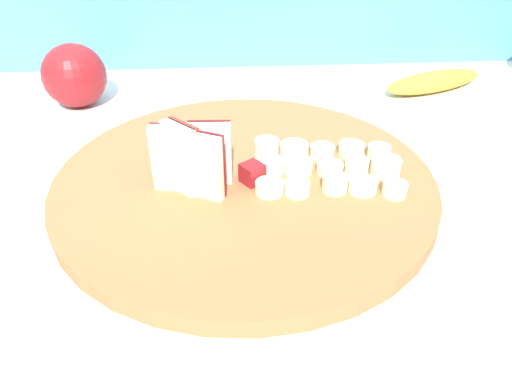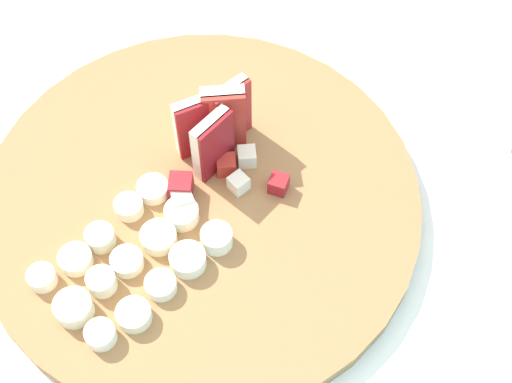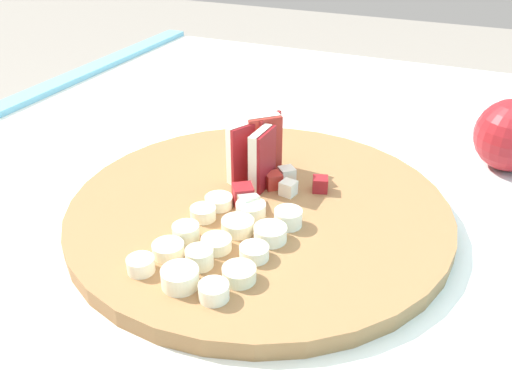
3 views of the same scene
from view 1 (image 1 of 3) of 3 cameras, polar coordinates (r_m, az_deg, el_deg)
tile_backsplash at (r=0.92m, az=-2.29°, el=2.22°), size 2.40×0.04×1.31m
cutting_board at (r=0.48m, az=-0.96°, el=1.24°), size 0.38×0.38×0.02m
apple_wedge_fan at (r=0.44m, az=-7.69°, el=3.95°), size 0.07×0.05×0.07m
apple_dice_pile at (r=0.48m, az=-3.59°, el=3.20°), size 0.09×0.09×0.02m
banana_slice_rows at (r=0.48m, az=8.26°, el=3.07°), size 0.15×0.11×0.02m
banana_peel at (r=0.76m, az=20.48°, el=12.21°), size 0.17×0.11×0.02m
whole_apple at (r=0.69m, az=-20.86°, el=12.79°), size 0.08×0.08×0.08m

